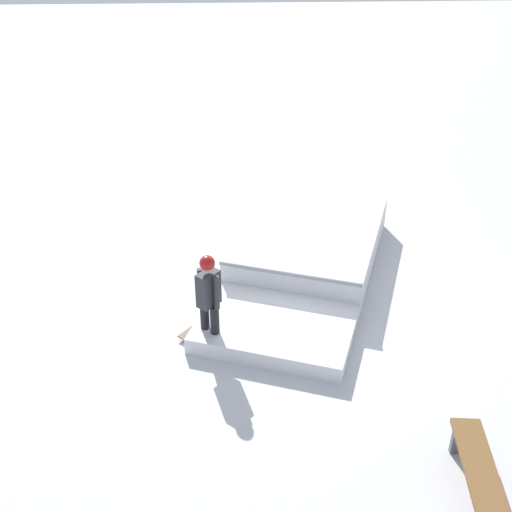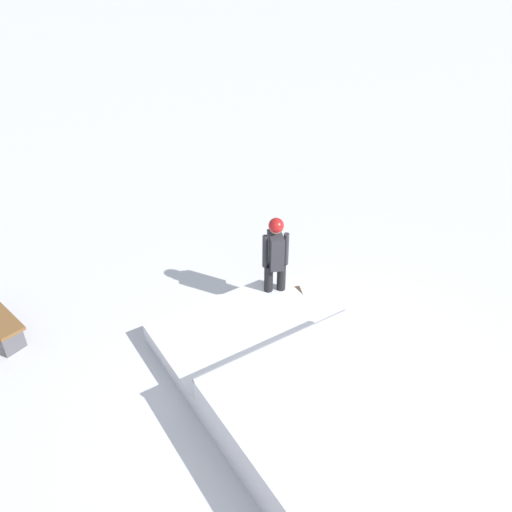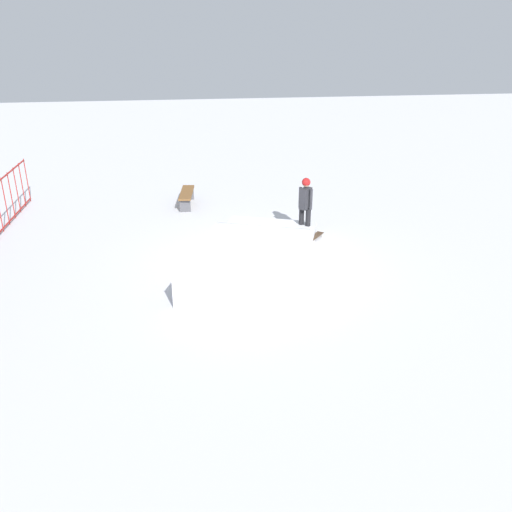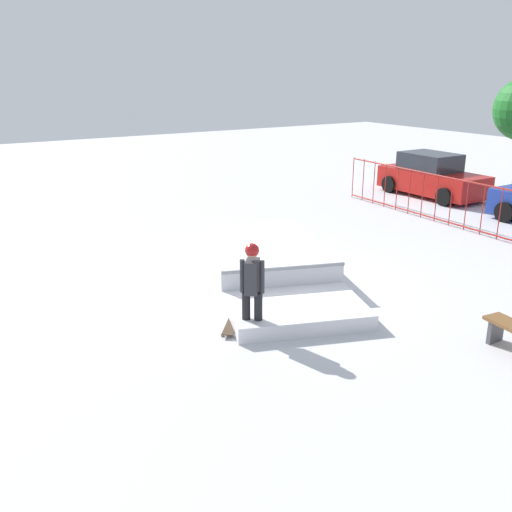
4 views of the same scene
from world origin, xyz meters
name	(u,v)px [view 2 (image 2 of 4)]	position (x,y,z in m)	size (l,w,h in m)	color
ground_plane	(308,414)	(0.00, 0.00, 0.00)	(60.00, 60.00, 0.00)	silver
skate_ramp	(330,426)	(-0.47, 0.20, 0.32)	(5.95, 4.23, 0.74)	silver
skater	(275,256)	(1.81, -1.63, 1.01)	(0.43, 0.42, 1.73)	black
skateboard	(300,301)	(1.44, -1.86, 0.08)	(0.74, 0.66, 0.09)	#3F2D1E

